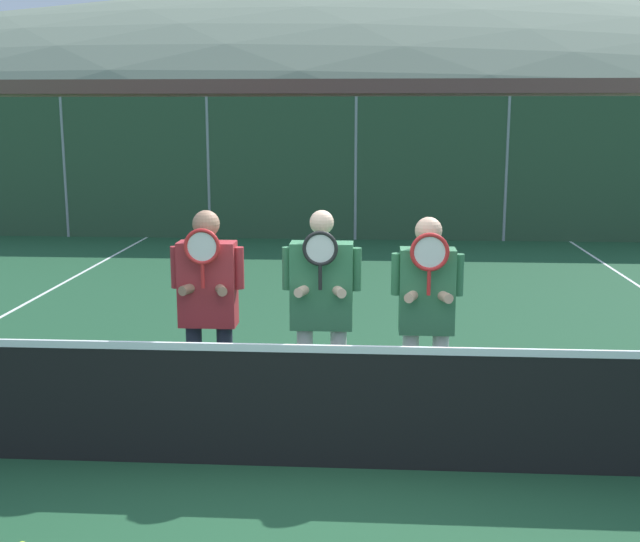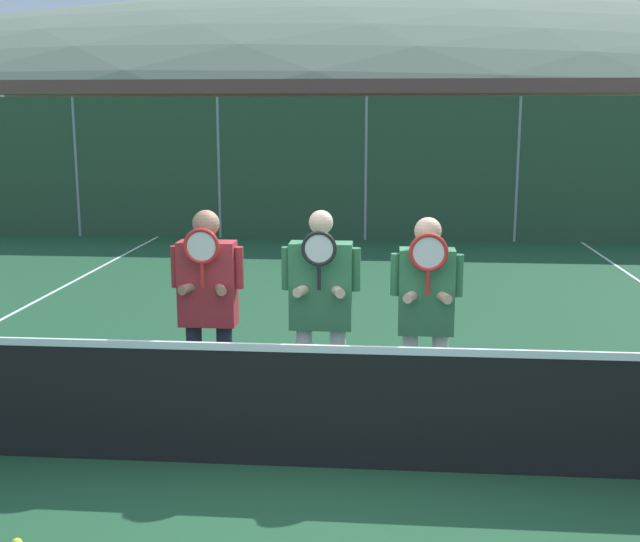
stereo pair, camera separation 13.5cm
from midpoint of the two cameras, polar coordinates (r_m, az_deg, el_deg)
ground_plane at (r=6.08m, az=-0.51°, el=-13.77°), size 120.00×120.00×0.00m
hill_distant at (r=64.48m, az=3.41°, el=8.82°), size 113.31×62.95×22.03m
clubhouse_building at (r=23.30m, az=-0.59°, el=9.08°), size 17.07×5.50×3.42m
fence_back at (r=16.48m, az=2.31°, el=7.25°), size 18.30×0.06×2.90m
tennis_net at (r=5.90m, az=-0.52°, el=-9.51°), size 11.79×0.09×1.04m
player_leftmost at (r=6.55m, az=-8.56°, el=-2.09°), size 0.60×0.34×1.81m
player_center_left at (r=6.38m, az=-0.49°, el=-2.36°), size 0.63×0.34×1.82m
player_center_right at (r=6.38m, az=6.99°, el=-2.64°), size 0.57×0.34×1.78m
car_far_left at (r=18.98m, az=-10.31°, el=5.86°), size 4.57×2.03×1.72m
car_left_of_center at (r=18.48m, az=5.86°, el=5.80°), size 4.44×1.96×1.68m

